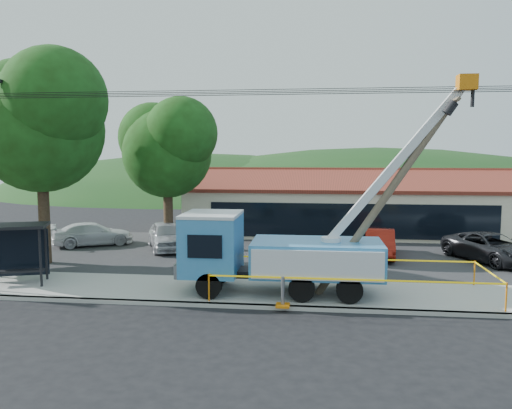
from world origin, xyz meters
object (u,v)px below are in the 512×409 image
Objects in this scene: utility_truck at (275,251)px; car_silver at (167,251)px; leaning_pole at (396,182)px; car_dark at (490,263)px; bus_shelter at (15,240)px; car_white at (93,247)px; car_red at (379,258)px.

utility_truck reaches higher than car_silver.
utility_truck is at bearing -74.20° from car_silver.
car_dark is (6.04, 7.14, -4.64)m from leaning_pole.
car_white is (-0.75, 9.05, -2.04)m from bus_shelter.
bus_shelter is 23.01m from car_dark.
leaning_pole is 9.07m from car_red.
car_silver is 12.13m from car_red.
utility_truck is 5.42m from leaning_pole.
car_silver is at bearing 129.56° from utility_truck.
utility_truck is at bearing -19.59° from bus_shelter.
leaning_pole is at bearing 0.16° from utility_truck.
leaning_pole is (4.64, 0.01, 2.80)m from utility_truck.
leaning_pole is 1.75× the size of car_silver.
car_silver reaches higher than car_white.
car_silver reaches higher than car_dark.
leaning_pole is at bearing -19.39° from bus_shelter.
car_silver is 1.07× the size of car_red.
bus_shelter is 9.55m from car_silver.
car_silver is at bearing 44.65° from bus_shelter.
bus_shelter reaches higher than car_dark.
utility_truck is 2.35× the size of car_silver.
leaning_pole is 2.72× the size of bus_shelter.
car_dark is at bearing -1.14° from bus_shelter.
utility_truck is at bearing -171.16° from car_dark.
utility_truck is 2.35× the size of car_white.
utility_truck reaches higher than car_red.
bus_shelter is 0.69× the size of car_red.
utility_truck is 11.14m from car_silver.
car_white is at bearing 151.06° from leaning_pole.
leaning_pole is 1.88× the size of car_red.
leaning_pole is at bearing -87.05° from car_red.
utility_truck is 2.52× the size of car_red.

